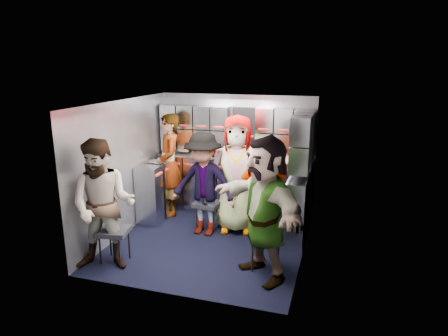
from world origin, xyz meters
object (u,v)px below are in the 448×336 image
(attendant_arc_e, at_px, (264,208))
(attendant_arc_c, at_px, (237,174))
(jump_seat_center, at_px, (239,202))
(jump_seat_near_left, at_px, (114,233))
(jump_seat_mid_right, at_px, (265,217))
(attendant_arc_a, at_px, (103,206))
(jump_seat_mid_left, at_px, (208,205))
(attendant_standing, at_px, (169,165))
(attendant_arc_b, at_px, (203,184))
(attendant_arc_d, at_px, (264,193))
(jump_seat_near_right, at_px, (266,239))

(attendant_arc_e, bearing_deg, attendant_arc_c, 161.69)
(jump_seat_center, distance_m, attendant_arc_e, 1.72)
(jump_seat_near_left, xyz_separation_m, jump_seat_mid_right, (1.82, 1.30, -0.05))
(jump_seat_mid_right, bearing_deg, attendant_arc_a, -141.01)
(jump_seat_mid_left, distance_m, attendant_arc_c, 0.71)
(jump_seat_center, xyz_separation_m, attendant_standing, (-1.32, 0.17, 0.49))
(jump_seat_center, relative_size, attendant_arc_e, 0.27)
(attendant_arc_b, xyz_separation_m, attendant_arc_c, (0.46, 0.29, 0.12))
(jump_seat_center, relative_size, attendant_arc_a, 0.28)
(attendant_arc_c, height_order, attendant_arc_d, attendant_arc_c)
(jump_seat_center, bearing_deg, attendant_arc_d, -48.35)
(attendant_arc_d, bearing_deg, attendant_arc_c, 102.15)
(jump_seat_mid_left, relative_size, jump_seat_near_right, 0.90)
(jump_seat_mid_right, xyz_separation_m, attendant_standing, (-1.83, 0.56, 0.54))
(jump_seat_center, bearing_deg, jump_seat_near_right, -61.69)
(jump_seat_near_left, relative_size, attendant_arc_a, 0.27)
(jump_seat_center, height_order, attendant_arc_b, attendant_arc_b)
(jump_seat_mid_left, height_order, attendant_arc_b, attendant_arc_b)
(attendant_arc_e, bearing_deg, jump_seat_mid_left, 177.65)
(jump_seat_near_left, height_order, jump_seat_mid_right, jump_seat_near_left)
(attendant_standing, distance_m, attendant_arc_d, 1.98)
(jump_seat_mid_right, bearing_deg, jump_seat_near_right, -78.24)
(jump_seat_near_right, bearing_deg, jump_seat_mid_left, 138.97)
(attendant_arc_c, relative_size, attendant_arc_e, 1.02)
(attendant_arc_a, distance_m, attendant_arc_c, 2.14)
(jump_seat_near_right, distance_m, attendant_arc_b, 1.48)
(jump_seat_center, bearing_deg, attendant_arc_b, -133.89)
(attendant_standing, bearing_deg, attendant_arc_d, 35.76)
(jump_seat_near_right, bearing_deg, attendant_arc_e, -90.00)
(jump_seat_center, relative_size, attendant_standing, 0.27)
(jump_seat_near_right, bearing_deg, attendant_arc_c, 122.02)
(attendant_standing, bearing_deg, jump_seat_near_right, 21.83)
(attendant_standing, distance_m, attendant_arc_e, 2.61)
(jump_seat_near_right, bearing_deg, attendant_arc_b, 144.45)
(jump_seat_center, distance_m, attendant_standing, 1.42)
(jump_seat_near_right, distance_m, attendant_arc_c, 1.42)
(jump_seat_near_right, bearing_deg, jump_seat_mid_right, 101.76)
(jump_seat_near_left, height_order, attendant_arc_c, attendant_arc_c)
(attendant_arc_e, bearing_deg, jump_seat_near_left, -130.63)
(attendant_arc_d, distance_m, attendant_arc_e, 0.93)
(jump_seat_near_left, xyz_separation_m, attendant_arc_c, (1.31, 1.51, 0.52))
(attendant_arc_a, height_order, attendant_arc_d, attendant_arc_a)
(jump_seat_center, bearing_deg, attendant_arc_e, -64.67)
(attendant_arc_c, bearing_deg, attendant_arc_d, -48.97)
(jump_seat_near_right, bearing_deg, attendant_standing, 144.03)
(jump_seat_near_right, xyz_separation_m, attendant_arc_c, (-0.70, 1.12, 0.51))
(attendant_arc_b, bearing_deg, jump_seat_mid_left, 95.31)
(jump_seat_mid_left, relative_size, attendant_arc_e, 0.25)
(jump_seat_near_right, height_order, attendant_arc_c, attendant_arc_c)
(jump_seat_center, relative_size, jump_seat_near_right, 0.96)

